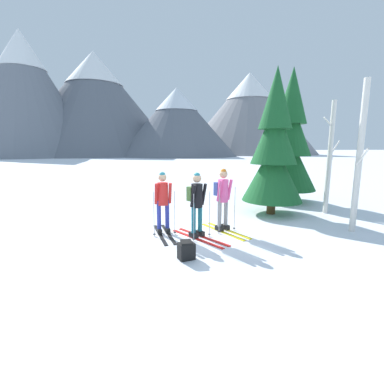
{
  "coord_description": "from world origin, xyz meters",
  "views": [
    {
      "loc": [
        -0.97,
        -6.55,
        2.26
      ],
      "look_at": [
        0.21,
        0.49,
        1.05
      ],
      "focal_mm": 24.8,
      "sensor_mm": 36.0,
      "label": 1
    }
  ],
  "objects_px": {
    "skier_in_pink": "(223,196)",
    "birch_tree_slender": "(330,157)",
    "pine_tree_mid": "(274,149)",
    "skier_in_red": "(163,200)",
    "backpack_on_snow_front": "(186,250)",
    "birch_tree_tall": "(360,157)",
    "pine_tree_near": "(290,142)",
    "skier_in_black": "(197,202)"
  },
  "relations": [
    {
      "from": "skier_in_pink",
      "to": "birch_tree_slender",
      "type": "relative_size",
      "value": 0.45
    },
    {
      "from": "pine_tree_mid",
      "to": "skier_in_red",
      "type": "bearing_deg",
      "value": -158.16
    },
    {
      "from": "skier_in_red",
      "to": "birch_tree_slender",
      "type": "xyz_separation_m",
      "value": [
        5.7,
        1.3,
        1.01
      ]
    },
    {
      "from": "backpack_on_snow_front",
      "to": "birch_tree_slender",
      "type": "bearing_deg",
      "value": 29.66
    },
    {
      "from": "pine_tree_mid",
      "to": "birch_tree_slender",
      "type": "distance_m",
      "value": 1.95
    },
    {
      "from": "skier_in_pink",
      "to": "birch_tree_tall",
      "type": "distance_m",
      "value": 3.69
    },
    {
      "from": "birch_tree_tall",
      "to": "backpack_on_snow_front",
      "type": "height_order",
      "value": "birch_tree_tall"
    },
    {
      "from": "pine_tree_near",
      "to": "backpack_on_snow_front",
      "type": "relative_size",
      "value": 14.17
    },
    {
      "from": "skier_in_black",
      "to": "pine_tree_mid",
      "type": "relative_size",
      "value": 0.35
    },
    {
      "from": "skier_in_red",
      "to": "birch_tree_tall",
      "type": "distance_m",
      "value": 5.25
    },
    {
      "from": "skier_in_black",
      "to": "birch_tree_tall",
      "type": "bearing_deg",
      "value": -3.06
    },
    {
      "from": "pine_tree_near",
      "to": "birch_tree_tall",
      "type": "bearing_deg",
      "value": -94.14
    },
    {
      "from": "pine_tree_near",
      "to": "skier_in_black",
      "type": "bearing_deg",
      "value": -140.07
    },
    {
      "from": "skier_in_red",
      "to": "birch_tree_slender",
      "type": "bearing_deg",
      "value": 12.87
    },
    {
      "from": "skier_in_black",
      "to": "backpack_on_snow_front",
      "type": "bearing_deg",
      "value": -109.17
    },
    {
      "from": "skier_in_red",
      "to": "birch_tree_slender",
      "type": "relative_size",
      "value": 0.45
    },
    {
      "from": "pine_tree_near",
      "to": "skier_in_pink",
      "type": "bearing_deg",
      "value": -138.02
    },
    {
      "from": "skier_in_black",
      "to": "skier_in_pink",
      "type": "bearing_deg",
      "value": 28.32
    },
    {
      "from": "skier_in_pink",
      "to": "skier_in_black",
      "type": "bearing_deg",
      "value": -151.68
    },
    {
      "from": "pine_tree_mid",
      "to": "backpack_on_snow_front",
      "type": "xyz_separation_m",
      "value": [
        -3.41,
        -3.25,
        -2.02
      ]
    },
    {
      "from": "birch_tree_tall",
      "to": "backpack_on_snow_front",
      "type": "relative_size",
      "value": 10.43
    },
    {
      "from": "birch_tree_tall",
      "to": "birch_tree_slender",
      "type": "xyz_separation_m",
      "value": [
        0.61,
        1.97,
        -0.09
      ]
    },
    {
      "from": "pine_tree_near",
      "to": "birch_tree_slender",
      "type": "relative_size",
      "value": 1.43
    },
    {
      "from": "skier_in_pink",
      "to": "pine_tree_mid",
      "type": "relative_size",
      "value": 0.35
    },
    {
      "from": "pine_tree_mid",
      "to": "backpack_on_snow_front",
      "type": "relative_size",
      "value": 12.67
    },
    {
      "from": "skier_in_pink",
      "to": "birch_tree_slender",
      "type": "xyz_separation_m",
      "value": [
        4.09,
        1.31,
        0.97
      ]
    },
    {
      "from": "skier_in_black",
      "to": "birch_tree_tall",
      "type": "distance_m",
      "value": 4.42
    },
    {
      "from": "pine_tree_mid",
      "to": "backpack_on_snow_front",
      "type": "distance_m",
      "value": 5.13
    },
    {
      "from": "skier_in_red",
      "to": "pine_tree_mid",
      "type": "xyz_separation_m",
      "value": [
        3.78,
        1.51,
        1.29
      ]
    },
    {
      "from": "skier_in_black",
      "to": "skier_in_pink",
      "type": "distance_m",
      "value": 0.9
    },
    {
      "from": "birch_tree_slender",
      "to": "birch_tree_tall",
      "type": "bearing_deg",
      "value": -107.26
    },
    {
      "from": "birch_tree_tall",
      "to": "skier_in_black",
      "type": "bearing_deg",
      "value": 176.94
    },
    {
      "from": "pine_tree_mid",
      "to": "backpack_on_snow_front",
      "type": "height_order",
      "value": "pine_tree_mid"
    },
    {
      "from": "pine_tree_near",
      "to": "birch_tree_slender",
      "type": "height_order",
      "value": "pine_tree_near"
    },
    {
      "from": "birch_tree_slender",
      "to": "backpack_on_snow_front",
      "type": "bearing_deg",
      "value": -150.34
    },
    {
      "from": "skier_in_pink",
      "to": "birch_tree_slender",
      "type": "bearing_deg",
      "value": 17.81
    },
    {
      "from": "skier_in_black",
      "to": "birch_tree_slender",
      "type": "xyz_separation_m",
      "value": [
        4.88,
        1.74,
        1.01
      ]
    },
    {
      "from": "skier_in_pink",
      "to": "pine_tree_near",
      "type": "xyz_separation_m",
      "value": [
        3.77,
        3.39,
        1.51
      ]
    },
    {
      "from": "skier_in_pink",
      "to": "backpack_on_snow_front",
      "type": "xyz_separation_m",
      "value": [
        -1.25,
        -1.72,
        -0.77
      ]
    },
    {
      "from": "birch_tree_tall",
      "to": "birch_tree_slender",
      "type": "distance_m",
      "value": 2.06
    },
    {
      "from": "birch_tree_tall",
      "to": "birch_tree_slender",
      "type": "height_order",
      "value": "birch_tree_tall"
    },
    {
      "from": "birch_tree_tall",
      "to": "pine_tree_near",
      "type": "bearing_deg",
      "value": 85.86
    }
  ]
}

